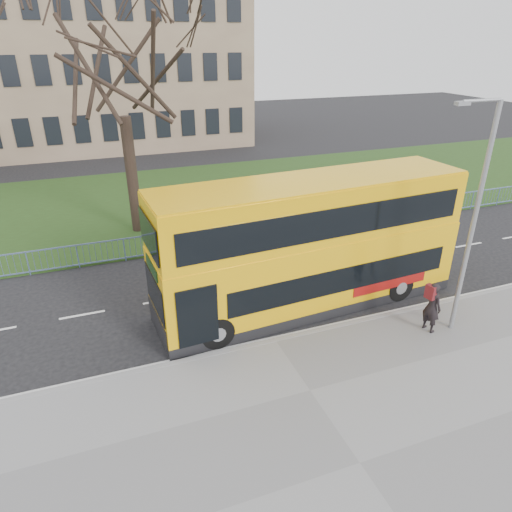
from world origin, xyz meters
The scene contains 10 objects.
ground centered at (0.00, 0.00, 0.00)m, with size 120.00×120.00×0.00m, color black.
pavement centered at (0.00, -6.75, 0.06)m, with size 80.00×10.50×0.12m, color slate.
kerb centered at (0.00, -1.55, 0.07)m, with size 80.00×0.20×0.14m, color gray.
grass_verge centered at (0.00, 14.30, 0.04)m, with size 80.00×15.40×0.08m, color #233B15.
guard_railing centered at (0.00, 6.60, 0.55)m, with size 40.00×0.12×1.10m, color #6680B6, non-canonical shape.
bare_tree centered at (-3.00, 10.00, 6.97)m, with size 9.64×9.64×13.77m, color black, non-canonical shape.
civic_building centered at (-5.00, 35.00, 7.00)m, with size 30.00×15.00×14.00m, color #7E6550.
yellow_bus centered at (2.14, 0.39, 2.57)m, with size 11.59×3.44×4.79m.
pedestrian centered at (5.15, -2.83, 1.03)m, with size 0.66×0.44×1.82m, color black.
street_lamp centered at (5.90, -3.00, 4.28)m, with size 1.61×0.17×7.59m.
Camera 1 is at (-4.96, -13.02, 9.19)m, focal length 32.00 mm.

